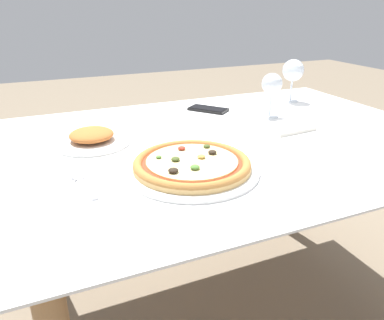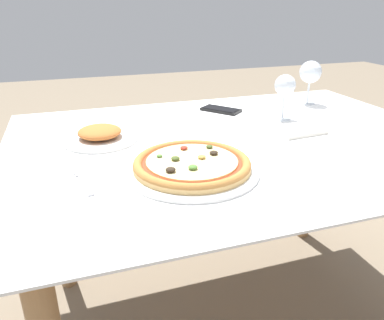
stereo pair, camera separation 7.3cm
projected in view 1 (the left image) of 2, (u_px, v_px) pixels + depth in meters
The scene contains 9 objects.
ground_plane at pixel (223, 313), 1.41m from camera, with size 10.00×10.00×0.00m, color #7A6B56.
dining_table at pixel (230, 162), 1.17m from camera, with size 1.35×0.97×0.70m.
pizza_plate at pixel (192, 165), 0.90m from camera, with size 0.33×0.33×0.04m.
fork at pixel (82, 183), 0.85m from camera, with size 0.05×0.17×0.00m.
wine_glass_far_left at pixel (272, 85), 1.29m from camera, with size 0.07×0.07×0.16m.
wine_glass_far_right at pixel (293, 71), 1.50m from camera, with size 0.09×0.09×0.17m.
cell_phone at pixel (208, 109), 1.41m from camera, with size 0.14×0.16×0.01m.
side_plate at pixel (92, 138), 1.08m from camera, with size 0.22×0.22×0.04m.
napkin_folded at pixel (288, 128), 1.20m from camera, with size 0.16×0.12×0.01m.
Camera 1 is at (-0.53, -0.94, 1.09)m, focal length 35.00 mm.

